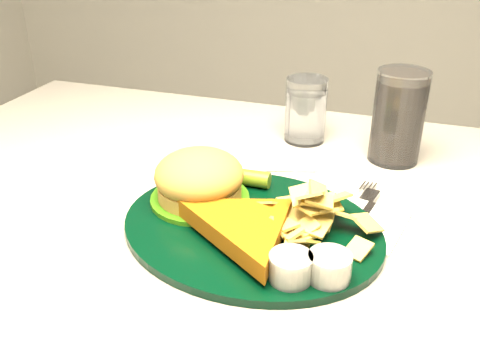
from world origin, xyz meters
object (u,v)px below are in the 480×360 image
(dinner_plate, at_px, (251,206))
(fork_napkin, at_px, (359,220))
(cola_glass, at_px, (398,117))
(water_glass, at_px, (306,110))

(dinner_plate, height_order, fork_napkin, dinner_plate)
(cola_glass, bearing_deg, dinner_plate, -119.15)
(cola_glass, xyz_separation_m, fork_napkin, (-0.03, -0.22, -0.07))
(dinner_plate, xyz_separation_m, water_glass, (0.00, 0.32, 0.02))
(water_glass, height_order, fork_napkin, water_glass)
(dinner_plate, distance_m, cola_glass, 0.33)
(cola_glass, distance_m, fork_napkin, 0.23)
(dinner_plate, height_order, cola_glass, cola_glass)
(dinner_plate, distance_m, fork_napkin, 0.15)
(cola_glass, height_order, fork_napkin, cola_glass)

